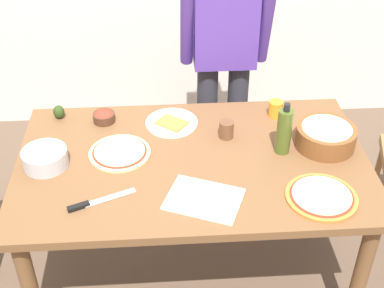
{
  "coord_description": "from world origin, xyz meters",
  "views": [
    {
      "loc": [
        -0.13,
        -1.9,
        2.23
      ],
      "look_at": [
        0.0,
        0.05,
        0.81
      ],
      "focal_mm": 49.59,
      "sensor_mm": 36.0,
      "label": 1
    }
  ],
  "objects": [
    {
      "name": "pizza_cooked_on_tray",
      "position": [
        0.51,
        -0.3,
        0.77
      ],
      "size": [
        0.3,
        0.3,
        0.02
      ],
      "color": "#C67A33",
      "rests_on": "dining_table"
    },
    {
      "name": "ground",
      "position": [
        0.0,
        0.0,
        0.0
      ],
      "size": [
        8.0,
        8.0,
        0.0
      ],
      "primitive_type": "plane",
      "color": "brown"
    },
    {
      "name": "avocado",
      "position": [
        -0.65,
        0.39,
        0.8
      ],
      "size": [
        0.06,
        0.06,
        0.07
      ],
      "primitive_type": "ellipsoid",
      "color": "#2D4219",
      "rests_on": "dining_table"
    },
    {
      "name": "chef_knife",
      "position": [
        -0.42,
        -0.27,
        0.77
      ],
      "size": [
        0.28,
        0.14,
        0.02
      ],
      "color": "silver",
      "rests_on": "dining_table"
    },
    {
      "name": "plate_with_slice",
      "position": [
        -0.09,
        0.29,
        0.77
      ],
      "size": [
        0.26,
        0.26,
        0.02
      ],
      "color": "white",
      "rests_on": "dining_table"
    },
    {
      "name": "olive_oil_bottle",
      "position": [
        0.42,
        0.04,
        0.87
      ],
      "size": [
        0.07,
        0.07,
        0.26
      ],
      "color": "#47561E",
      "rests_on": "dining_table"
    },
    {
      "name": "cutting_board_white",
      "position": [
        0.03,
        -0.28,
        0.77
      ],
      "size": [
        0.36,
        0.32,
        0.01
      ],
      "primitive_type": "cube",
      "rotation": [
        0.0,
        0.0,
        -0.39
      ],
      "color": "white",
      "rests_on": "dining_table"
    },
    {
      "name": "cup_small_brown",
      "position": [
        0.17,
        0.17,
        0.8
      ],
      "size": [
        0.07,
        0.07,
        0.08
      ],
      "primitive_type": "cylinder",
      "color": "brown",
      "rests_on": "dining_table"
    },
    {
      "name": "small_sauce_bowl",
      "position": [
        -0.42,
        0.34,
        0.79
      ],
      "size": [
        0.11,
        0.11,
        0.06
      ],
      "color": "#4C2D1E",
      "rests_on": "dining_table"
    },
    {
      "name": "dining_table",
      "position": [
        0.0,
        0.0,
        0.67
      ],
      "size": [
        1.6,
        0.96,
        0.76
      ],
      "color": "brown",
      "rests_on": "ground"
    },
    {
      "name": "mixing_bowl_steel",
      "position": [
        -0.66,
        -0.0,
        0.8
      ],
      "size": [
        0.2,
        0.2,
        0.08
      ],
      "color": "#B7B7BC",
      "rests_on": "dining_table"
    },
    {
      "name": "pizza_raw_on_board",
      "position": [
        -0.33,
        0.06,
        0.77
      ],
      "size": [
        0.28,
        0.28,
        0.02
      ],
      "color": "beige",
      "rests_on": "dining_table"
    },
    {
      "name": "person_cook",
      "position": [
        0.23,
        0.76,
        0.94
      ],
      "size": [
        0.49,
        0.25,
        1.62
      ],
      "color": "#2D2D38",
      "rests_on": "ground"
    },
    {
      "name": "cup_orange",
      "position": [
        0.44,
        0.33,
        0.8
      ],
      "size": [
        0.07,
        0.07,
        0.08
      ],
      "primitive_type": "cylinder",
      "color": "orange",
      "rests_on": "dining_table"
    },
    {
      "name": "popcorn_bowl",
      "position": [
        0.63,
        0.07,
        0.82
      ],
      "size": [
        0.28,
        0.28,
        0.11
      ],
      "color": "brown",
      "rests_on": "dining_table"
    }
  ]
}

